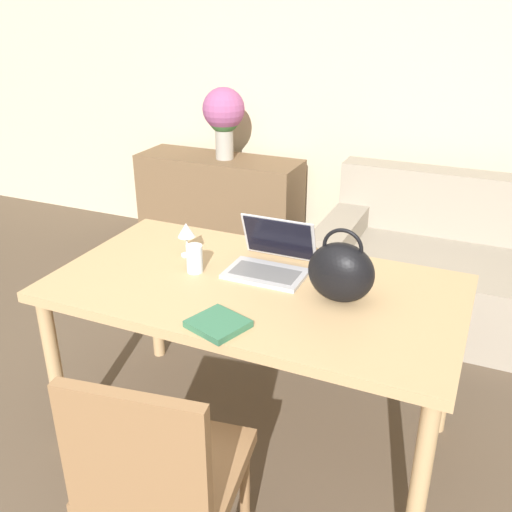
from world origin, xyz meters
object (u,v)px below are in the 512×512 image
at_px(laptop, 272,257).
at_px(handbag, 341,272).
at_px(couch, 482,278).
at_px(flower_vase, 224,114).
at_px(chair, 159,473).
at_px(wine_glass, 186,232).
at_px(drinking_glass, 195,259).

xyz_separation_m(laptop, handbag, (0.33, -0.14, 0.06)).
height_order(couch, handbag, handbag).
bearing_deg(flower_vase, laptop, -57.48).
relative_size(handbag, flower_vase, 0.57).
distance_m(chair, wine_glass, 1.05).
distance_m(wine_glass, handbag, 0.72).
relative_size(chair, couch, 0.48).
distance_m(chair, flower_vase, 2.78).
xyz_separation_m(wine_glass, flower_vase, (-0.63, 1.62, 0.17)).
bearing_deg(chair, couch, 62.11).
bearing_deg(laptop, couch, 58.17).
bearing_deg(chair, wine_glass, 105.83).
bearing_deg(couch, chair, -109.30).
distance_m(chair, drinking_glass, 0.89).
distance_m(drinking_glass, flower_vase, 1.91).
bearing_deg(drinking_glass, couch, 53.16).
bearing_deg(laptop, drinking_glass, -151.78).
xyz_separation_m(laptop, drinking_glass, (-0.28, -0.15, 0.00)).
relative_size(chair, drinking_glass, 7.67).
bearing_deg(handbag, laptop, 156.40).
bearing_deg(laptop, handbag, -23.60).
relative_size(wine_glass, flower_vase, 0.30).
height_order(chair, flower_vase, flower_vase).
bearing_deg(flower_vase, wine_glass, -68.67).
height_order(chair, wine_glass, wine_glass).
height_order(chair, handbag, handbag).
height_order(couch, flower_vase, flower_vase).
xyz_separation_m(couch, laptop, (-0.80, -1.29, 0.53)).
bearing_deg(handbag, wine_glass, 170.38).
relative_size(drinking_glass, wine_glass, 0.78).
bearing_deg(chair, handbag, 60.21).
relative_size(couch, laptop, 5.87).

